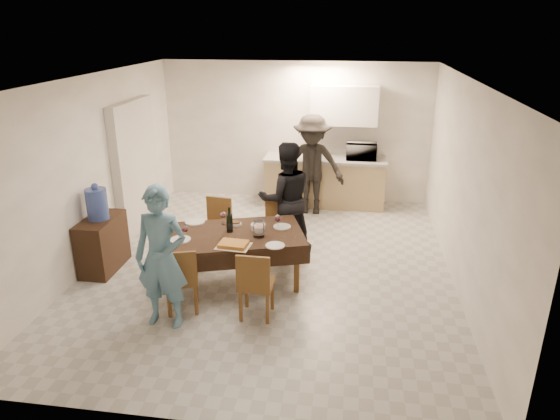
{
  "coord_description": "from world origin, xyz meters",
  "views": [
    {
      "loc": [
        1.06,
        -6.26,
        3.27
      ],
      "look_at": [
        0.19,
        -0.3,
        0.98
      ],
      "focal_mm": 32.0,
      "sensor_mm": 36.0,
      "label": 1
    }
  ],
  "objects_px": {
    "person_near": "(161,258)",
    "person_far": "(286,199)",
    "dining_table": "(233,236)",
    "console": "(103,244)",
    "savoury_tart": "(233,244)",
    "person_kitchen": "(312,165)",
    "water_jug": "(97,204)",
    "wine_bottle": "(229,220)",
    "microwave": "(362,151)",
    "water_pitcher": "(259,229)"
  },
  "relations": [
    {
      "from": "water_pitcher",
      "to": "person_near",
      "type": "bearing_deg",
      "value": -131.99
    },
    {
      "from": "wine_bottle",
      "to": "person_kitchen",
      "type": "bearing_deg",
      "value": 72.85
    },
    {
      "from": "microwave",
      "to": "person_kitchen",
      "type": "distance_m",
      "value": 0.99
    },
    {
      "from": "savoury_tart",
      "to": "microwave",
      "type": "distance_m",
      "value": 3.9
    },
    {
      "from": "person_near",
      "to": "person_far",
      "type": "bearing_deg",
      "value": 64.87
    },
    {
      "from": "water_pitcher",
      "to": "savoury_tart",
      "type": "height_order",
      "value": "water_pitcher"
    },
    {
      "from": "water_jug",
      "to": "savoury_tart",
      "type": "relative_size",
      "value": 1.06
    },
    {
      "from": "wine_bottle",
      "to": "microwave",
      "type": "relative_size",
      "value": 0.62
    },
    {
      "from": "wine_bottle",
      "to": "water_pitcher",
      "type": "distance_m",
      "value": 0.42
    },
    {
      "from": "person_near",
      "to": "wine_bottle",
      "type": "bearing_deg",
      "value": 68.07
    },
    {
      "from": "dining_table",
      "to": "wine_bottle",
      "type": "bearing_deg",
      "value": 117.1
    },
    {
      "from": "person_near",
      "to": "microwave",
      "type": "bearing_deg",
      "value": 65.16
    },
    {
      "from": "person_kitchen",
      "to": "person_far",
      "type": "bearing_deg",
      "value": -97.75
    },
    {
      "from": "wine_bottle",
      "to": "person_far",
      "type": "height_order",
      "value": "person_far"
    },
    {
      "from": "water_pitcher",
      "to": "savoury_tart",
      "type": "distance_m",
      "value": 0.42
    },
    {
      "from": "water_jug",
      "to": "person_kitchen",
      "type": "xyz_separation_m",
      "value": [
        2.67,
        2.63,
        -0.08
      ]
    },
    {
      "from": "dining_table",
      "to": "microwave",
      "type": "xyz_separation_m",
      "value": [
        1.64,
        3.19,
        0.39
      ]
    },
    {
      "from": "savoury_tart",
      "to": "person_kitchen",
      "type": "bearing_deg",
      "value": 77.71
    },
    {
      "from": "person_near",
      "to": "person_far",
      "type": "height_order",
      "value": "person_far"
    },
    {
      "from": "water_jug",
      "to": "person_far",
      "type": "bearing_deg",
      "value": 21.08
    },
    {
      "from": "water_jug",
      "to": "person_near",
      "type": "xyz_separation_m",
      "value": [
        1.34,
        -1.16,
        -0.14
      ]
    },
    {
      "from": "water_pitcher",
      "to": "dining_table",
      "type": "bearing_deg",
      "value": 171.87
    },
    {
      "from": "person_far",
      "to": "savoury_tart",
      "type": "bearing_deg",
      "value": 52.85
    },
    {
      "from": "water_pitcher",
      "to": "person_far",
      "type": "bearing_deg",
      "value": 79.7
    },
    {
      "from": "dining_table",
      "to": "person_far",
      "type": "relative_size",
      "value": 1.21
    },
    {
      "from": "console",
      "to": "microwave",
      "type": "height_order",
      "value": "microwave"
    },
    {
      "from": "dining_table",
      "to": "wine_bottle",
      "type": "relative_size",
      "value": 6.04
    },
    {
      "from": "console",
      "to": "savoury_tart",
      "type": "xyz_separation_m",
      "value": [
        1.99,
        -0.49,
        0.35
      ]
    },
    {
      "from": "console",
      "to": "person_kitchen",
      "type": "bearing_deg",
      "value": 44.6
    },
    {
      "from": "dining_table",
      "to": "wine_bottle",
      "type": "xyz_separation_m",
      "value": [
        -0.05,
        0.05,
        0.2
      ]
    },
    {
      "from": "water_jug",
      "to": "water_pitcher",
      "type": "bearing_deg",
      "value": -4.13
    },
    {
      "from": "console",
      "to": "microwave",
      "type": "bearing_deg",
      "value": 41.1
    },
    {
      "from": "console",
      "to": "wine_bottle",
      "type": "relative_size",
      "value": 2.42
    },
    {
      "from": "dining_table",
      "to": "water_pitcher",
      "type": "bearing_deg",
      "value": -26.03
    },
    {
      "from": "savoury_tart",
      "to": "dining_table",
      "type": "bearing_deg",
      "value": 104.74
    },
    {
      "from": "dining_table",
      "to": "water_pitcher",
      "type": "xyz_separation_m",
      "value": [
        0.35,
        -0.05,
        0.14
      ]
    },
    {
      "from": "console",
      "to": "wine_bottle",
      "type": "distance_m",
      "value": 1.9
    },
    {
      "from": "water_jug",
      "to": "savoury_tart",
      "type": "height_order",
      "value": "water_jug"
    },
    {
      "from": "water_pitcher",
      "to": "savoury_tart",
      "type": "bearing_deg",
      "value": -127.15
    },
    {
      "from": "person_far",
      "to": "person_kitchen",
      "type": "bearing_deg",
      "value": -117.43
    },
    {
      "from": "wine_bottle",
      "to": "savoury_tart",
      "type": "relative_size",
      "value": 0.84
    },
    {
      "from": "dining_table",
      "to": "person_kitchen",
      "type": "relative_size",
      "value": 1.14
    },
    {
      "from": "dining_table",
      "to": "person_near",
      "type": "relative_size",
      "value": 1.23
    },
    {
      "from": "console",
      "to": "water_pitcher",
      "type": "height_order",
      "value": "water_pitcher"
    },
    {
      "from": "microwave",
      "to": "wine_bottle",
      "type": "bearing_deg",
      "value": 61.67
    },
    {
      "from": "dining_table",
      "to": "person_far",
      "type": "distance_m",
      "value": 1.2
    },
    {
      "from": "person_kitchen",
      "to": "microwave",
      "type": "bearing_deg",
      "value": 27.53
    },
    {
      "from": "dining_table",
      "to": "console",
      "type": "distance_m",
      "value": 1.91
    },
    {
      "from": "console",
      "to": "person_kitchen",
      "type": "xyz_separation_m",
      "value": [
        2.67,
        2.63,
        0.51
      ]
    },
    {
      "from": "person_far",
      "to": "microwave",
      "type": "bearing_deg",
      "value": -136.74
    }
  ]
}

